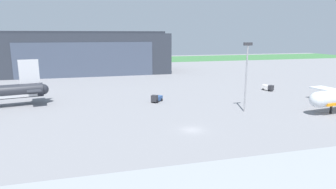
% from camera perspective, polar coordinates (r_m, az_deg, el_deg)
% --- Properties ---
extents(ground_plane, '(440.00, 440.00, 0.00)m').
position_cam_1_polar(ground_plane, '(63.95, 4.76, -7.08)').
color(ground_plane, gray).
extents(grass_field_strip, '(440.00, 56.00, 0.08)m').
position_cam_1_polar(grass_field_strip, '(239.62, -9.90, 6.76)').
color(grass_field_strip, '#3E7741').
rests_on(grass_field_strip, ground_plane).
extents(maintenance_hangar, '(86.69, 35.93, 22.45)m').
position_cam_1_polar(maintenance_hangar, '(163.84, -15.94, 7.95)').
color(maintenance_hangar, '#2D333D').
rests_on(maintenance_hangar, ground_plane).
extents(stair_truck, '(4.40, 4.79, 2.40)m').
position_cam_1_polar(stair_truck, '(89.47, -2.30, -0.76)').
color(stair_truck, '#2D2D33').
rests_on(stair_truck, ground_plane).
extents(ops_van, '(3.01, 4.71, 2.22)m').
position_cam_1_polar(ops_van, '(113.89, 19.26, 1.33)').
color(ops_van, '#2D2D33').
rests_on(ops_van, ground_plane).
extents(apron_light_mast, '(2.40, 0.50, 18.70)m').
position_cam_1_polar(apron_light_mast, '(79.09, 15.36, 4.38)').
color(apron_light_mast, '#99999E').
rests_on(apron_light_mast, ground_plane).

